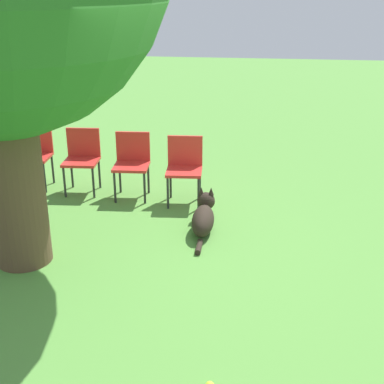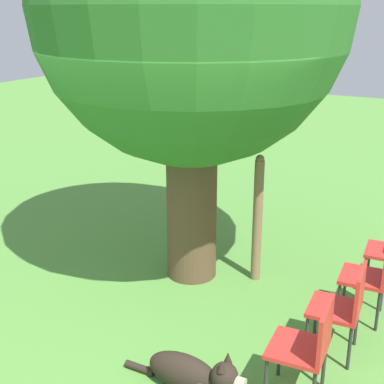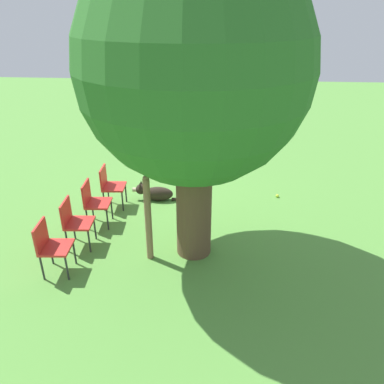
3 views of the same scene
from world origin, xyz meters
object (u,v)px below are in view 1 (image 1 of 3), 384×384
red_chair_0 (185,165)px  red_chair_3 (35,151)px  fence_post (23,170)px  red_chair_2 (82,156)px  dog (204,217)px  red_chair_1 (132,160)px

red_chair_0 → red_chair_3: (0.29, 2.10, 0.00)m
fence_post → red_chair_2: bearing=-10.5°
dog → fence_post: 2.06m
fence_post → red_chair_0: bearing=-56.6°
fence_post → red_chair_1: 1.52m
red_chair_1 → red_chair_2: (0.10, 0.70, 0.00)m
dog → fence_post: size_ratio=0.75×
red_chair_3 → dog: bearing=61.4°
red_chair_0 → red_chair_3: 2.12m
red_chair_3 → red_chair_1: bearing=77.9°
dog → red_chair_0: (0.81, 0.33, 0.33)m
dog → red_chair_3: (1.10, 2.43, 0.33)m
red_chair_1 → red_chair_3: size_ratio=1.00×
red_chair_0 → red_chair_2: (0.20, 1.40, 0.00)m
red_chair_0 → dog: bearing=18.3°
red_chair_3 → fence_post: bearing=14.6°
red_chair_1 → red_chair_0: bearing=77.9°
dog → red_chair_0: 0.94m
red_chair_0 → red_chair_2: 1.41m
dog → red_chair_3: red_chair_3 is taller
dog → red_chair_2: red_chair_2 is taller
fence_post → red_chair_2: fence_post is taller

